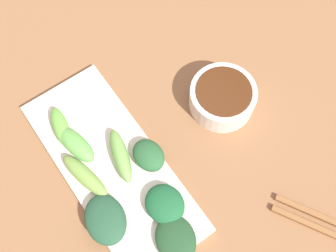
{
  "coord_description": "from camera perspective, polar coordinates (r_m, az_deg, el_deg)",
  "views": [
    {
      "loc": [
        0.11,
        0.2,
        0.63
      ],
      "look_at": [
        -0.04,
        -0.01,
        0.05
      ],
      "focal_mm": 44.45,
      "sensor_mm": 36.0,
      "label": 1
    }
  ],
  "objects": [
    {
      "name": "tabletop",
      "position": [
        0.66,
        -2.13,
        -3.42
      ],
      "size": [
        2.1,
        2.1,
        0.02
      ],
      "primitive_type": "cube",
      "color": "#895F3D",
      "rests_on": "ground"
    },
    {
      "name": "sauce_bowl",
      "position": [
        0.67,
        7.27,
        4.24
      ],
      "size": [
        0.11,
        0.11,
        0.04
      ],
      "color": "silver",
      "rests_on": "tabletop"
    },
    {
      "name": "serving_plate",
      "position": [
        0.64,
        -7.59,
        -5.48
      ],
      "size": [
        0.14,
        0.33,
        0.01
      ],
      "primitive_type": "cube",
      "color": "silver",
      "rests_on": "tabletop"
    },
    {
      "name": "broccoli_stalk_0",
      "position": [
        0.63,
        -11.32,
        -6.74
      ],
      "size": [
        0.04,
        0.09,
        0.02
      ],
      "primitive_type": "ellipsoid",
      "rotation": [
        0.0,
        0.0,
        0.22
      ],
      "color": "#77A347",
      "rests_on": "serving_plate"
    },
    {
      "name": "broccoli_stalk_1",
      "position": [
        0.63,
        -6.52,
        -4.06
      ],
      "size": [
        0.05,
        0.09,
        0.02
      ],
      "primitive_type": "ellipsoid",
      "rotation": [
        0.0,
        0.0,
        -0.29
      ],
      "color": "#71AB4E",
      "rests_on": "serving_plate"
    },
    {
      "name": "broccoli_leafy_2",
      "position": [
        0.6,
        -0.45,
        -10.65
      ],
      "size": [
        0.06,
        0.06,
        0.02
      ],
      "primitive_type": "ellipsoid",
      "rotation": [
        0.0,
        0.0,
        0.05
      ],
      "color": "#1B5A31",
      "rests_on": "serving_plate"
    },
    {
      "name": "broccoli_leafy_3",
      "position": [
        0.62,
        -2.68,
        -4.03
      ],
      "size": [
        0.05,
        0.06,
        0.02
      ],
      "primitive_type": "ellipsoid",
      "rotation": [
        0.0,
        0.0,
        0.03
      ],
      "color": "#285C32",
      "rests_on": "serving_plate"
    },
    {
      "name": "broccoli_stalk_4",
      "position": [
        0.64,
        -12.49,
        -2.47
      ],
      "size": [
        0.04,
        0.08,
        0.02
      ],
      "primitive_type": "ellipsoid",
      "rotation": [
        0.0,
        0.0,
        0.19
      ],
      "color": "#64AF4E",
      "rests_on": "serving_plate"
    },
    {
      "name": "broccoli_leafy_5",
      "position": [
        0.61,
        -8.58,
        -12.56
      ],
      "size": [
        0.07,
        0.09,
        0.02
      ],
      "primitive_type": "ellipsoid",
      "rotation": [
        0.0,
        0.0,
        -0.2
      ],
      "color": "#244F34",
      "rests_on": "serving_plate"
    },
    {
      "name": "broccoli_leafy_6",
      "position": [
        0.6,
        1.06,
        -15.24
      ],
      "size": [
        0.07,
        0.08,
        0.02
      ],
      "primitive_type": "ellipsoid",
      "rotation": [
        0.0,
        0.0,
        -0.29
      ],
      "color": "#204626",
      "rests_on": "serving_plate"
    },
    {
      "name": "broccoli_stalk_7",
      "position": [
        0.66,
        -14.49,
        -0.13
      ],
      "size": [
        0.04,
        0.07,
        0.02
      ],
      "primitive_type": "ellipsoid",
      "rotation": [
        0.0,
        0.0,
        -0.2
      ],
      "color": "#69B346",
      "rests_on": "serving_plate"
    }
  ]
}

